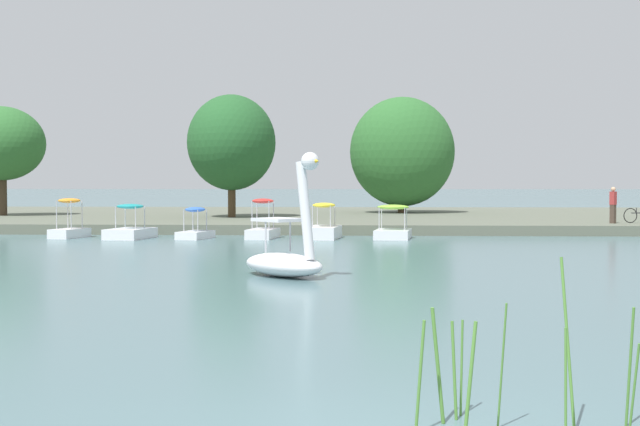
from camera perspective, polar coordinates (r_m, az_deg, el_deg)
name	(u,v)px	position (r m, az deg, el deg)	size (l,w,h in m)	color
shore_bank_far	(366,217)	(47.72, 3.28, -0.31)	(121.22, 26.86, 0.44)	#5B6051
swan_boat	(286,255)	(19.17, -2.44, -2.99)	(2.57, 2.55, 2.93)	white
pedal_boat_lime	(393,228)	(32.52, 5.18, -1.07)	(1.63, 2.29, 1.37)	white
pedal_boat_yellow	(324,228)	(32.44, 0.27, -1.05)	(1.42, 2.43, 1.45)	white
pedal_boat_red	(263,228)	(32.65, -4.06, -1.05)	(1.25, 2.11, 1.61)	white
pedal_boat_blue	(195,229)	(32.75, -8.81, -1.12)	(1.36, 1.95, 1.28)	white
pedal_boat_teal	(130,229)	(33.33, -13.27, -1.13)	(1.76, 2.42, 1.40)	white
pedal_boat_orange	(70,226)	(34.43, -17.29, -0.89)	(1.32, 1.91, 1.62)	white
tree_willow_overhanging	(402,152)	(49.35, 5.84, 4.32)	(7.32, 6.59, 7.04)	#4C3823
tree_broadleaf_right	(232,143)	(43.04, -6.27, 4.96)	(4.99, 5.85, 6.48)	#4C3823
tree_broadleaf_left	(1,144)	(48.33, -21.61, 4.57)	(5.82, 5.58, 6.08)	#423323
person_on_path	(613,205)	(38.22, 20.01, 0.57)	(0.32, 0.32, 1.63)	#47382D
bicycle_parked	(640,215)	(39.13, 21.71, -0.15)	(1.63, 0.42, 0.69)	black
reed_clump_foreground	(532,370)	(7.51, 14.75, -10.68)	(2.53, 0.97, 1.55)	#4C7F33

